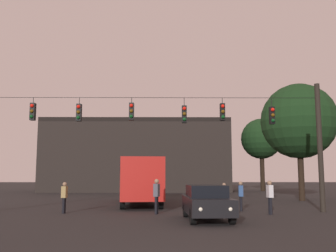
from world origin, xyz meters
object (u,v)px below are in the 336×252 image
object	(u,v)px
tree_left_silhouette	(299,121)
tree_behind_building	(261,139)
pedestrian_trailing	(157,194)
pedestrian_crossing_right	(241,194)
pedestrian_crossing_center	(224,195)
pedestrian_near_bus	(270,195)
car_near_right	(207,202)
city_bus	(140,177)
pedestrian_crossing_left	(64,196)

from	to	relation	value
tree_left_silhouette	tree_behind_building	bearing A→B (deg)	84.83
tree_behind_building	pedestrian_trailing	bearing A→B (deg)	-113.85
tree_left_silhouette	pedestrian_crossing_right	bearing A→B (deg)	-126.56
pedestrian_crossing_center	pedestrian_near_bus	distance (m)	3.44
pedestrian_near_bus	car_near_right	bearing A→B (deg)	-143.80
tree_left_silhouette	pedestrian_near_bus	bearing A→B (deg)	-117.00
pedestrian_crossing_right	tree_left_silhouette	world-z (taller)	tree_left_silhouette
city_bus	tree_behind_building	distance (m)	26.45
city_bus	pedestrian_near_bus	xyz separation A→B (m)	(7.07, -7.22, -0.91)
car_near_right	pedestrian_trailing	xyz separation A→B (m)	(-2.26, 2.75, 0.21)
pedestrian_crossing_right	pedestrian_near_bus	xyz separation A→B (m)	(1.13, -1.77, 0.05)
city_bus	pedestrian_crossing_center	size ratio (longest dim) A/B	7.41
car_near_right	pedestrian_crossing_left	xyz separation A→B (m)	(-7.06, 3.20, 0.10)
pedestrian_crossing_left	pedestrian_trailing	world-z (taller)	pedestrian_trailing
pedestrian_crossing_left	tree_behind_building	size ratio (longest dim) A/B	0.17
pedestrian_crossing_right	tree_behind_building	bearing A→B (deg)	73.36
pedestrian_crossing_left	pedestrian_crossing_right	xyz separation A→B (m)	(9.42, 1.12, 0.01)
city_bus	car_near_right	bearing A→B (deg)	-69.80
pedestrian_crossing_right	pedestrian_crossing_center	bearing A→B (deg)	123.86
pedestrian_crossing_center	tree_behind_building	distance (m)	28.28
tree_behind_building	pedestrian_crossing_right	bearing A→B (deg)	-106.64
pedestrian_crossing_left	pedestrian_near_bus	world-z (taller)	pedestrian_near_bus
pedestrian_crossing_right	tree_behind_building	xyz separation A→B (m)	(8.17, 27.32, 5.67)
tree_left_silhouette	tree_behind_building	distance (m)	18.66
pedestrian_crossing_right	tree_behind_building	size ratio (longest dim) A/B	0.18
city_bus	pedestrian_trailing	distance (m)	7.20
city_bus	tree_left_silhouette	bearing A→B (deg)	14.85
car_near_right	pedestrian_crossing_center	world-z (taller)	car_near_right
pedestrian_crossing_right	city_bus	bearing A→B (deg)	137.49
car_near_right	pedestrian_trailing	bearing A→B (deg)	129.42
tree_left_silhouette	pedestrian_trailing	bearing A→B (deg)	-137.08
car_near_right	tree_left_silhouette	bearing A→B (deg)	55.92
city_bus	tree_behind_building	size ratio (longest dim) A/B	1.22
tree_left_silhouette	tree_behind_building	world-z (taller)	tree_left_silhouette
city_bus	pedestrian_near_bus	size ratio (longest dim) A/B	6.64
car_near_right	pedestrian_crossing_center	xyz separation A→B (m)	(1.61, 5.43, 0.05)
pedestrian_trailing	tree_behind_building	size ratio (longest dim) A/B	0.19
pedestrian_near_bus	tree_left_silhouette	world-z (taller)	tree_left_silhouette
pedestrian_crossing_left	tree_left_silhouette	world-z (taller)	tree_left_silhouette
car_near_right	pedestrian_crossing_left	world-z (taller)	pedestrian_crossing_left
pedestrian_near_bus	pedestrian_crossing_right	bearing A→B (deg)	122.50
city_bus	tree_left_silhouette	size ratio (longest dim) A/B	1.21
city_bus	tree_left_silhouette	world-z (taller)	tree_left_silhouette
pedestrian_near_bus	tree_behind_building	xyz separation A→B (m)	(7.04, 29.09, 5.63)
pedestrian_near_bus	pedestrian_trailing	xyz separation A→B (m)	(-5.74, 0.20, 0.05)
pedestrian_crossing_right	tree_left_silhouette	xyz separation A→B (m)	(6.49, 8.75, 5.33)
pedestrian_crossing_center	pedestrian_crossing_right	bearing A→B (deg)	-56.14
pedestrian_crossing_right	tree_left_silhouette	distance (m)	12.12
city_bus	car_near_right	xyz separation A→B (m)	(3.59, -9.77, -1.07)
pedestrian_crossing_center	pedestrian_trailing	size ratio (longest dim) A/B	0.86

